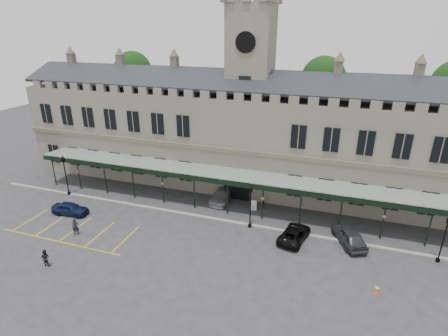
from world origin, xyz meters
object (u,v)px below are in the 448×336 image
(clock_tower, at_px, (250,84))
(car_van, at_px, (294,234))
(lamp_post_right, at_px, (445,235))
(car_left_a, at_px, (70,209))
(lamp_post_mid, at_px, (251,203))
(car_right_a, at_px, (349,236))
(sign_board, at_px, (253,206))
(lamp_post_left, at_px, (65,172))
(person_b, at_px, (45,258))
(station_building, at_px, (249,137))
(person_a, at_px, (76,227))
(traffic_cone, at_px, (377,289))
(car_taxi, at_px, (222,195))

(clock_tower, relative_size, car_van, 5.20)
(lamp_post_right, height_order, car_left_a, lamp_post_right)
(lamp_post_mid, xyz_separation_m, car_van, (4.76, -0.86, -2.23))
(lamp_post_mid, xyz_separation_m, car_right_a, (9.86, 0.18, -2.07))
(sign_board, xyz_separation_m, car_van, (5.30, -4.45, 0.03))
(lamp_post_left, bearing_deg, person_b, -56.32)
(station_building, xyz_separation_m, car_left_a, (-16.64, -14.49, -5.77))
(lamp_post_mid, distance_m, car_van, 5.33)
(car_right_a, relative_size, person_a, 2.72)
(person_b, bearing_deg, lamp_post_right, -168.80)
(station_building, height_order, traffic_cone, station_building)
(station_building, distance_m, lamp_post_right, 23.68)
(lamp_post_right, bearing_deg, car_right_a, 176.57)
(traffic_cone, distance_m, car_taxi, 20.08)
(person_b, bearing_deg, sign_board, -142.15)
(lamp_post_mid, bearing_deg, car_left_a, -169.21)
(car_left_a, distance_m, car_taxi, 17.31)
(car_taxi, distance_m, car_van, 11.07)
(lamp_post_right, relative_size, car_right_a, 0.97)
(car_van, xyz_separation_m, person_b, (-20.20, -11.00, 0.14))
(lamp_post_mid, xyz_separation_m, sign_board, (-0.54, 3.59, -2.27))
(lamp_post_right, bearing_deg, clock_tower, 151.76)
(clock_tower, height_order, car_van, clock_tower)
(lamp_post_mid, relative_size, traffic_cone, 7.30)
(sign_board, xyz_separation_m, car_left_a, (-19.24, -7.35, 0.07))
(traffic_cone, distance_m, car_left_a, 31.90)
(car_left_a, bearing_deg, car_right_a, -87.20)
(car_left_a, bearing_deg, station_building, -53.74)
(sign_board, distance_m, person_a, 19.00)
(lamp_post_mid, height_order, car_van, lamp_post_mid)
(lamp_post_left, xyz_separation_m, traffic_cone, (35.51, -6.46, -2.75))
(station_building, xyz_separation_m, lamp_post_mid, (3.14, -10.72, -3.57))
(station_building, relative_size, car_van, 12.59)
(lamp_post_mid, xyz_separation_m, person_a, (-16.34, -6.96, -2.01))
(car_taxi, relative_size, person_a, 2.77)
(station_building, xyz_separation_m, person_a, (-13.20, -17.68, -5.58))
(sign_board, relative_size, person_a, 0.73)
(sign_board, bearing_deg, traffic_cone, -56.34)
(lamp_post_right, relative_size, person_a, 2.65)
(clock_tower, height_order, lamp_post_mid, clock_tower)
(clock_tower, distance_m, car_right_a, 20.81)
(car_left_a, bearing_deg, clock_tower, -53.57)
(lamp_post_left, height_order, car_right_a, lamp_post_left)
(person_a, bearing_deg, lamp_post_right, -22.66)
(lamp_post_left, xyz_separation_m, lamp_post_mid, (23.49, -0.22, -0.18))
(car_taxi, xyz_separation_m, person_a, (-11.59, -11.77, 0.17))
(lamp_post_left, xyz_separation_m, car_taxi, (18.74, 4.59, -2.37))
(clock_tower, relative_size, lamp_post_right, 5.27)
(station_building, xyz_separation_m, sign_board, (2.60, -7.14, -5.84))
(station_building, distance_m, lamp_post_mid, 11.73)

